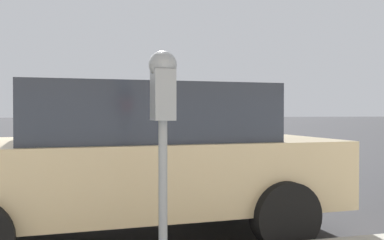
{
  "coord_description": "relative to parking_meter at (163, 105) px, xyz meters",
  "views": [
    {
      "loc": [
        -5.69,
        -0.02,
        1.27
      ],
      "look_at": [
        -2.54,
        -0.9,
        1.21
      ],
      "focal_mm": 42.0,
      "sensor_mm": 36.0,
      "label": 1
    }
  ],
  "objects": [
    {
      "name": "ground_plane",
      "position": [
        2.74,
        0.64,
        -1.32
      ],
      "size": [
        220.0,
        220.0,
        0.0
      ],
      "primitive_type": "plane",
      "color": "#333335"
    },
    {
      "name": "parking_meter",
      "position": [
        0.0,
        0.0,
        0.0
      ],
      "size": [
        0.21,
        0.19,
        1.53
      ],
      "color": "gray",
      "rests_on": "sidewalk"
    },
    {
      "name": "car_tan",
      "position": [
        1.6,
        -0.01,
        -0.51
      ],
      "size": [
        2.14,
        4.28,
        1.54
      ],
      "rotation": [
        0.0,
        0.0,
        0.04
      ],
      "color": "tan",
      "rests_on": "ground_plane"
    }
  ]
}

